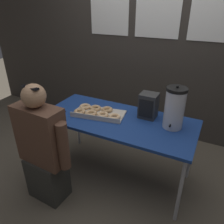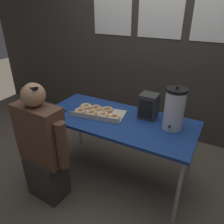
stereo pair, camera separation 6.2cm
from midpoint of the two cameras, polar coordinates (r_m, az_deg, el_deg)
The scene contains 8 objects.
ground_plane at distance 2.60m, azimuth 0.61°, elevation -15.65°, with size 12.00×12.00×0.00m, color brown.
back_wall at distance 3.04m, azimuth 10.82°, elevation 16.59°, with size 6.00×0.11×2.47m.
folding_table at distance 2.20m, azimuth 0.69°, elevation -2.77°, with size 1.54×0.69×0.71m.
donut_box at distance 2.26m, azimuth -4.62°, elevation -0.09°, with size 0.56×0.36×0.05m.
coffee_urn at distance 2.02m, azimuth 15.17°, elevation 0.99°, with size 0.18×0.21×0.41m.
cell_phone at distance 2.36m, azimuth -14.30°, elevation -0.21°, with size 0.08×0.14×0.01m.
space_heater at distance 2.19m, azimuth 8.66°, elevation 1.66°, with size 0.17×0.16×0.25m.
person_seated at distance 2.12m, azimuth -18.37°, elevation -9.27°, with size 0.61×0.27×1.18m.
Camera 1 is at (0.81, -1.74, 1.76)m, focal length 35.00 mm.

